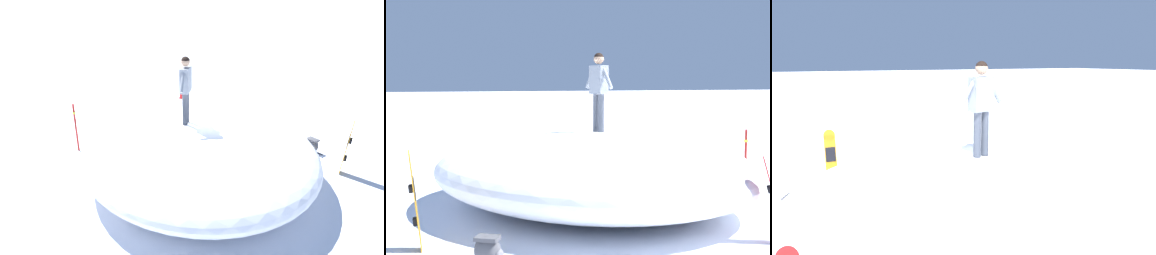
# 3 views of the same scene
# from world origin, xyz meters

# --- Properties ---
(ground) EXTENTS (240.00, 240.00, 0.00)m
(ground) POSITION_xyz_m (0.00, 0.00, 0.00)
(ground) COLOR white
(snow_mound) EXTENTS (9.71, 9.54, 1.65)m
(snow_mound) POSITION_xyz_m (-0.42, -0.19, 0.83)
(snow_mound) COLOR white
(snow_mound) RESTS_ON ground
(snowboarder_standing) EXTENTS (1.04, 0.33, 1.77)m
(snowboarder_standing) POSITION_xyz_m (-0.70, 0.04, 2.72)
(snowboarder_standing) COLOR #333842
(snowboarder_standing) RESTS_ON snow_mound
(snowboard_primary_upright) EXTENTS (0.29, 0.20, 1.69)m
(snowboard_primary_upright) POSITION_xyz_m (1.42, -3.93, 0.87)
(snowboard_primary_upright) COLOR orange
(snowboard_primary_upright) RESTS_ON ground
(backpack_near) EXTENTS (0.51, 0.66, 0.47)m
(backpack_near) POSITION_xyz_m (2.48, -2.88, 0.24)
(backpack_near) COLOR #4C4C51
(backpack_near) RESTS_ON ground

